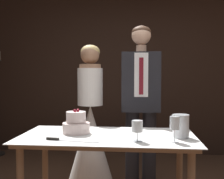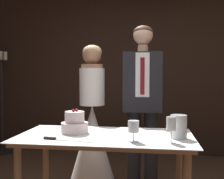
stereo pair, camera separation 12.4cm
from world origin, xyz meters
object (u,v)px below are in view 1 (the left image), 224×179
object	(u,v)px
wine_glass_near	(176,120)
tiered_cake	(76,124)
wine_glass_far	(175,124)
hurricane_candle	(181,127)
bride	(90,135)
groom	(141,98)
cake_table	(107,146)
wine_glass_middle	(137,127)
cake_knife	(62,140)

from	to	relation	value
wine_glass_near	tiered_cake	bearing A→B (deg)	-174.95
wine_glass_far	hurricane_candle	world-z (taller)	wine_glass_far
bride	groom	bearing A→B (deg)	-0.05
cake_table	hurricane_candle	bearing A→B (deg)	-2.88
wine_glass_middle	bride	bearing A→B (deg)	117.81
wine_glass_near	cake_knife	bearing A→B (deg)	-158.25
hurricane_candle	cake_knife	bearing A→B (deg)	-167.98
tiered_cake	wine_glass_middle	bearing A→B (deg)	-25.67
wine_glass_near	bride	world-z (taller)	bride
cake_knife	wine_glass_near	world-z (taller)	wine_glass_near
bride	wine_glass_near	bearing A→B (deg)	-38.24
wine_glass_middle	wine_glass_far	world-z (taller)	wine_glass_far
hurricane_candle	bride	xyz separation A→B (m)	(-0.87, 0.84, -0.26)
bride	tiered_cake	bearing A→B (deg)	-89.55
wine_glass_far	hurricane_candle	size ratio (longest dim) A/B	1.04
groom	bride	bearing A→B (deg)	179.95
cake_table	hurricane_candle	distance (m)	0.62
hurricane_candle	bride	size ratio (longest dim) A/B	0.12
cake_table	wine_glass_near	distance (m)	0.62
wine_glass_middle	wine_glass_far	bearing A→B (deg)	1.99
wine_glass_near	wine_glass_middle	world-z (taller)	wine_glass_near
wine_glass_near	bride	size ratio (longest dim) A/B	0.10
wine_glass_middle	cake_table	bearing A→B (deg)	141.90
tiered_cake	bride	bearing A→B (deg)	90.45
tiered_cake	wine_glass_far	world-z (taller)	tiered_cake
wine_glass_middle	hurricane_candle	xyz separation A→B (m)	(0.34, 0.16, -0.02)
cake_knife	wine_glass_middle	world-z (taller)	wine_glass_middle
cake_knife	groom	bearing A→B (deg)	67.76
bride	wine_glass_middle	bearing A→B (deg)	-62.19
wine_glass_middle	groom	world-z (taller)	groom
cake_table	wine_glass_near	bearing A→B (deg)	13.09
tiered_cake	wine_glass_near	world-z (taller)	tiered_cake
wine_glass_middle	bride	xyz separation A→B (m)	(-0.53, 1.00, -0.28)
bride	groom	xyz separation A→B (m)	(0.56, -0.00, 0.42)
cake_table	cake_knife	bearing A→B (deg)	-145.18
cake_knife	groom	world-z (taller)	groom
wine_glass_near	wine_glass_middle	distance (m)	0.46
tiered_cake	bride	size ratio (longest dim) A/B	0.15
tiered_cake	wine_glass_middle	world-z (taller)	tiered_cake
tiered_cake	hurricane_candle	distance (m)	0.87
tiered_cake	wine_glass_middle	xyz separation A→B (m)	(0.52, -0.25, 0.03)
wine_glass_near	wine_glass_far	xyz separation A→B (m)	(-0.05, -0.32, 0.02)
hurricane_candle	wine_glass_near	bearing A→B (deg)	95.58
cake_knife	wine_glass_far	bearing A→B (deg)	10.88
tiered_cake	wine_glass_near	size ratio (longest dim) A/B	1.44
wine_glass_far	groom	size ratio (longest dim) A/B	0.11
tiered_cake	hurricane_candle	size ratio (longest dim) A/B	1.26
tiered_cake	wine_glass_near	xyz separation A→B (m)	(0.85, 0.08, 0.03)
wine_glass_middle	wine_glass_far	size ratio (longest dim) A/B	0.83
hurricane_candle	bride	distance (m)	1.24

